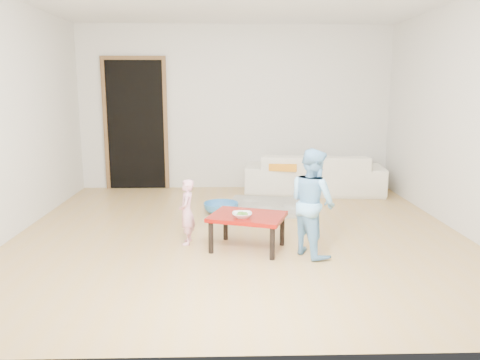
{
  "coord_description": "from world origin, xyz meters",
  "views": [
    {
      "loc": [
        -0.14,
        -5.1,
        1.62
      ],
      "look_at": [
        0.0,
        -0.2,
        0.65
      ],
      "focal_mm": 35.0,
      "sensor_mm": 36.0,
      "label": 1
    }
  ],
  "objects_px": {
    "red_table": "(247,232)",
    "child_pink": "(187,212)",
    "bowl": "(242,215)",
    "basin": "(221,208)",
    "sofa": "(314,173)",
    "child_blue": "(312,202)"
  },
  "relations": [
    {
      "from": "red_table",
      "to": "bowl",
      "type": "distance_m",
      "value": 0.23
    },
    {
      "from": "child_pink",
      "to": "sofa",
      "type": "bearing_deg",
      "value": 144.3
    },
    {
      "from": "child_pink",
      "to": "red_table",
      "type": "bearing_deg",
      "value": 73.66
    },
    {
      "from": "bowl",
      "to": "sofa",
      "type": "bearing_deg",
      "value": 65.9
    },
    {
      "from": "child_blue",
      "to": "basin",
      "type": "distance_m",
      "value": 1.86
    },
    {
      "from": "basin",
      "to": "sofa",
      "type": "bearing_deg",
      "value": 40.17
    },
    {
      "from": "red_table",
      "to": "basin",
      "type": "height_order",
      "value": "red_table"
    },
    {
      "from": "child_blue",
      "to": "red_table",
      "type": "bearing_deg",
      "value": 46.8
    },
    {
      "from": "red_table",
      "to": "bowl",
      "type": "bearing_deg",
      "value": -120.68
    },
    {
      "from": "bowl",
      "to": "basin",
      "type": "relative_size",
      "value": 0.43
    },
    {
      "from": "red_table",
      "to": "child_blue",
      "type": "relative_size",
      "value": 0.69
    },
    {
      "from": "red_table",
      "to": "basin",
      "type": "xyz_separation_m",
      "value": [
        -0.29,
        1.39,
        -0.11
      ]
    },
    {
      "from": "red_table",
      "to": "sofa",
      "type": "bearing_deg",
      "value": 66.16
    },
    {
      "from": "red_table",
      "to": "child_pink",
      "type": "xyz_separation_m",
      "value": [
        -0.63,
        0.19,
        0.16
      ]
    },
    {
      "from": "child_pink",
      "to": "child_blue",
      "type": "xyz_separation_m",
      "value": [
        1.25,
        -0.36,
        0.18
      ]
    },
    {
      "from": "red_table",
      "to": "child_blue",
      "type": "height_order",
      "value": "child_blue"
    },
    {
      "from": "bowl",
      "to": "child_pink",
      "type": "relative_size",
      "value": 0.28
    },
    {
      "from": "bowl",
      "to": "basin",
      "type": "distance_m",
      "value": 1.54
    },
    {
      "from": "sofa",
      "to": "red_table",
      "type": "xyz_separation_m",
      "value": [
        -1.15,
        -2.6,
        -0.13
      ]
    },
    {
      "from": "red_table",
      "to": "child_pink",
      "type": "height_order",
      "value": "child_pink"
    },
    {
      "from": "sofa",
      "to": "child_pink",
      "type": "relative_size",
      "value": 3.08
    },
    {
      "from": "sofa",
      "to": "bowl",
      "type": "distance_m",
      "value": 2.96
    }
  ]
}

